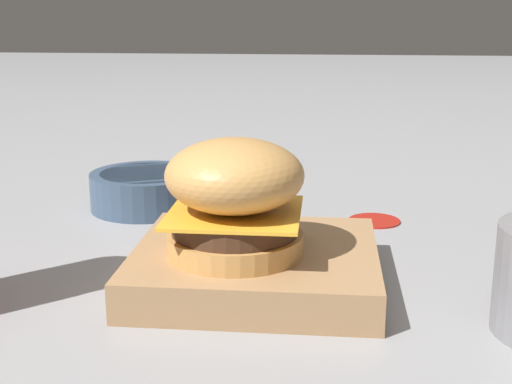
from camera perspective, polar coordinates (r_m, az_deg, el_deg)
The scene contains 5 objects.
ground_plane at distance 0.62m, azimuth 4.20°, elevation -7.75°, with size 6.00×6.00×0.00m, color gray.
serving_board at distance 0.63m, azimuth 0.00°, elevation -5.91°, with size 0.21×0.20×0.03m.
burger at distance 0.59m, azimuth -1.71°, elevation -0.37°, with size 0.12×0.12×0.10m.
side_bowl at distance 0.87m, azimuth -8.69°, elevation 0.24°, with size 0.14×0.14×0.04m.
ketchup_puddle at distance 0.82m, azimuth 9.46°, elevation -2.22°, with size 0.06×0.06×0.00m.
Camera 1 is at (0.01, -0.58, 0.24)m, focal length 50.00 mm.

